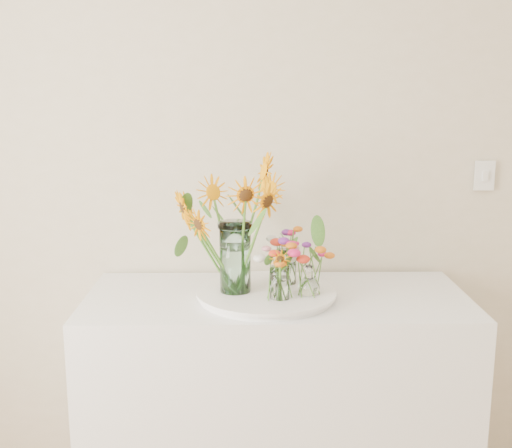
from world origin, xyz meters
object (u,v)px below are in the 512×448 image
object	(u,v)px
small_vase_b	(309,281)
small_vase_a	(280,284)
tray	(266,295)
mason_jar	(235,257)
small_vase_c	(286,267)
counter	(276,408)

from	to	relation	value
small_vase_b	small_vase_a	bearing A→B (deg)	-157.79
tray	mason_jar	bearing A→B (deg)	-178.52
tray	small_vase_b	bearing A→B (deg)	-16.61
small_vase_a	tray	bearing A→B (deg)	116.36
small_vase_c	counter	bearing A→B (deg)	-124.35
counter	small_vase_b	distance (m)	0.55
small_vase_a	mason_jar	bearing A→B (deg)	151.16
counter	small_vase_c	world-z (taller)	small_vase_c
counter	mason_jar	world-z (taller)	mason_jar
counter	tray	xyz separation A→B (m)	(-0.04, -0.04, 0.46)
small_vase_a	small_vase_c	world-z (taller)	small_vase_c
mason_jar	small_vase_c	bearing A→B (deg)	26.54
tray	small_vase_a	bearing A→B (deg)	-63.64
mason_jar	small_vase_a	xyz separation A→B (m)	(0.15, -0.09, -0.07)
small_vase_a	counter	bearing A→B (deg)	91.43
small_vase_b	counter	bearing A→B (deg)	143.02
small_vase_b	small_vase_c	bearing A→B (deg)	118.20
tray	small_vase_b	xyz separation A→B (m)	(0.15, -0.04, 0.07)
mason_jar	small_vase_b	xyz separation A→B (m)	(0.26, -0.04, -0.07)
mason_jar	small_vase_a	size ratio (longest dim) A/B	2.22
small_vase_b	small_vase_c	xyz separation A→B (m)	(-0.07, 0.14, 0.01)
tray	counter	bearing A→B (deg)	42.89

